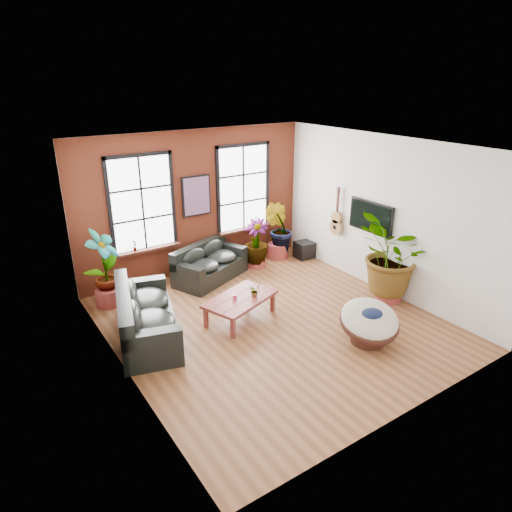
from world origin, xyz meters
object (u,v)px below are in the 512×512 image
Objects in this scene: papasan_chair at (369,322)px; sofa_back at (209,264)px; sofa_left at (143,317)px; coffee_table at (240,300)px.

sofa_back is at bearing 128.23° from papasan_chair.
papasan_chair is (3.41, -2.50, -0.00)m from sofa_left.
papasan_chair is at bearing -73.23° from coffee_table.
sofa_left is (-2.29, -1.67, 0.04)m from sofa_back.
sofa_left is 1.53× the size of coffee_table.
sofa_back is at bearing 59.32° from coffee_table.
sofa_back reaches higher than coffee_table.
sofa_left reaches higher than papasan_chair.
sofa_back is 0.80× the size of sofa_left.
sofa_left is at bearing -166.52° from sofa_back.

